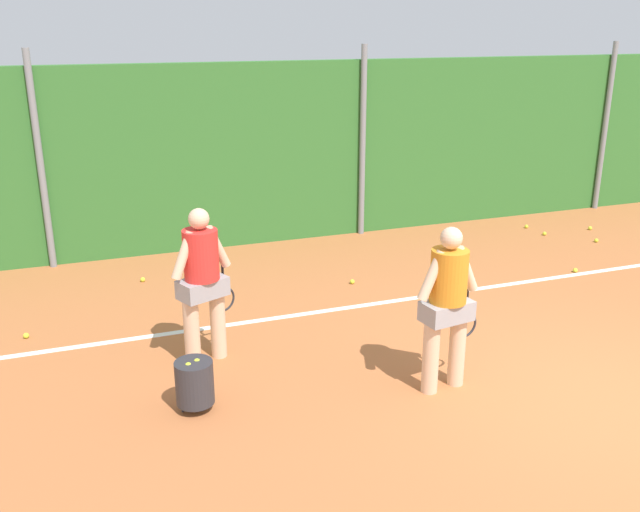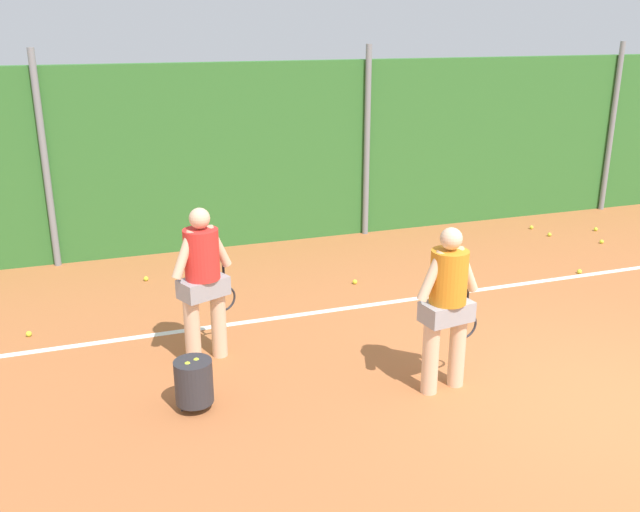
{
  "view_description": "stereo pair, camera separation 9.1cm",
  "coord_description": "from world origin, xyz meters",
  "px_view_note": "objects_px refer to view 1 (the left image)",
  "views": [
    {
      "loc": [
        -4.63,
        -4.51,
        3.48
      ],
      "look_at": [
        -2.41,
        1.55,
        1.29
      ],
      "focal_mm": 38.91,
      "sensor_mm": 36.0,
      "label": 1
    },
    {
      "loc": [
        -4.54,
        -4.54,
        3.48
      ],
      "look_at": [
        -2.41,
        1.55,
        1.29
      ],
      "focal_mm": 38.91,
      "sensor_mm": 36.0,
      "label": 2
    }
  ],
  "objects_px": {
    "tennis_ball_5": "(445,277)",
    "tennis_ball_12": "(596,240)",
    "tennis_ball_8": "(352,282)",
    "tennis_ball_2": "(143,280)",
    "tennis_ball_0": "(526,226)",
    "tennis_ball_1": "(545,234)",
    "tennis_ball_10": "(590,228)",
    "tennis_ball_6": "(26,336)",
    "player_midcourt": "(203,278)",
    "tennis_ball_13": "(575,270)",
    "player_foreground_near": "(448,301)",
    "ball_hopper": "(195,382)"
  },
  "relations": [
    {
      "from": "tennis_ball_5",
      "to": "tennis_ball_12",
      "type": "xyz_separation_m",
      "value": [
        3.26,
        0.69,
        0.0
      ]
    },
    {
      "from": "tennis_ball_8",
      "to": "tennis_ball_2",
      "type": "bearing_deg",
      "value": 158.33
    },
    {
      "from": "tennis_ball_0",
      "to": "tennis_ball_1",
      "type": "bearing_deg",
      "value": -86.76
    },
    {
      "from": "tennis_ball_1",
      "to": "tennis_ball_10",
      "type": "bearing_deg",
      "value": 0.01
    },
    {
      "from": "tennis_ball_5",
      "to": "tennis_ball_6",
      "type": "distance_m",
      "value": 5.54
    },
    {
      "from": "tennis_ball_0",
      "to": "tennis_ball_5",
      "type": "bearing_deg",
      "value": -146.21
    },
    {
      "from": "player_midcourt",
      "to": "tennis_ball_13",
      "type": "height_order",
      "value": "player_midcourt"
    },
    {
      "from": "tennis_ball_0",
      "to": "tennis_ball_12",
      "type": "xyz_separation_m",
      "value": [
        0.59,
        -1.1,
        0.0
      ]
    },
    {
      "from": "tennis_ball_10",
      "to": "tennis_ball_6",
      "type": "bearing_deg",
      "value": -171.67
    },
    {
      "from": "player_midcourt",
      "to": "tennis_ball_6",
      "type": "bearing_deg",
      "value": 122.73
    },
    {
      "from": "tennis_ball_13",
      "to": "player_midcourt",
      "type": "bearing_deg",
      "value": -170.74
    },
    {
      "from": "player_foreground_near",
      "to": "tennis_ball_2",
      "type": "height_order",
      "value": "player_foreground_near"
    },
    {
      "from": "tennis_ball_6",
      "to": "ball_hopper",
      "type": "bearing_deg",
      "value": -55.0
    },
    {
      "from": "tennis_ball_12",
      "to": "tennis_ball_13",
      "type": "relative_size",
      "value": 1.0
    },
    {
      "from": "tennis_ball_5",
      "to": "tennis_ball_12",
      "type": "relative_size",
      "value": 1.0
    },
    {
      "from": "tennis_ball_5",
      "to": "tennis_ball_10",
      "type": "xyz_separation_m",
      "value": [
        3.66,
        1.31,
        0.0
      ]
    },
    {
      "from": "tennis_ball_12",
      "to": "player_midcourt",
      "type": "bearing_deg",
      "value": -163.97
    },
    {
      "from": "tennis_ball_1",
      "to": "tennis_ball_2",
      "type": "height_order",
      "value": "same"
    },
    {
      "from": "tennis_ball_10",
      "to": "tennis_ball_0",
      "type": "bearing_deg",
      "value": 154.49
    },
    {
      "from": "tennis_ball_1",
      "to": "tennis_ball_10",
      "type": "height_order",
      "value": "same"
    },
    {
      "from": "player_midcourt",
      "to": "tennis_ball_6",
      "type": "distance_m",
      "value": 2.44
    },
    {
      "from": "tennis_ball_10",
      "to": "tennis_ball_5",
      "type": "bearing_deg",
      "value": -160.28
    },
    {
      "from": "player_foreground_near",
      "to": "tennis_ball_1",
      "type": "relative_size",
      "value": 25.37
    },
    {
      "from": "ball_hopper",
      "to": "tennis_ball_5",
      "type": "bearing_deg",
      "value": 29.72
    },
    {
      "from": "ball_hopper",
      "to": "tennis_ball_5",
      "type": "distance_m",
      "value": 4.58
    },
    {
      "from": "tennis_ball_1",
      "to": "ball_hopper",
      "type": "bearing_deg",
      "value": -151.77
    },
    {
      "from": "player_midcourt",
      "to": "ball_hopper",
      "type": "relative_size",
      "value": 3.32
    },
    {
      "from": "ball_hopper",
      "to": "tennis_ball_13",
      "type": "bearing_deg",
      "value": 17.6
    },
    {
      "from": "player_foreground_near",
      "to": "tennis_ball_2",
      "type": "relative_size",
      "value": 25.37
    },
    {
      "from": "player_midcourt",
      "to": "tennis_ball_10",
      "type": "distance_m",
      "value": 7.85
    },
    {
      "from": "tennis_ball_8",
      "to": "tennis_ball_10",
      "type": "height_order",
      "value": "same"
    },
    {
      "from": "tennis_ball_8",
      "to": "tennis_ball_10",
      "type": "distance_m",
      "value": 5.07
    },
    {
      "from": "tennis_ball_6",
      "to": "tennis_ball_10",
      "type": "relative_size",
      "value": 1.0
    },
    {
      "from": "ball_hopper",
      "to": "tennis_ball_10",
      "type": "xyz_separation_m",
      "value": [
        7.64,
        3.58,
        -0.26
      ]
    },
    {
      "from": "player_midcourt",
      "to": "tennis_ball_1",
      "type": "distance_m",
      "value": 6.95
    },
    {
      "from": "tennis_ball_13",
      "to": "ball_hopper",
      "type": "bearing_deg",
      "value": -162.4
    },
    {
      "from": "tennis_ball_6",
      "to": "tennis_ball_12",
      "type": "xyz_separation_m",
      "value": [
        8.8,
        0.72,
        0.0
      ]
    },
    {
      "from": "ball_hopper",
      "to": "tennis_ball_1",
      "type": "relative_size",
      "value": 7.78
    },
    {
      "from": "tennis_ball_5",
      "to": "tennis_ball_6",
      "type": "height_order",
      "value": "same"
    },
    {
      "from": "tennis_ball_5",
      "to": "tennis_ball_6",
      "type": "relative_size",
      "value": 1.0
    },
    {
      "from": "tennis_ball_13",
      "to": "tennis_ball_1",
      "type": "bearing_deg",
      "value": 66.23
    },
    {
      "from": "tennis_ball_13",
      "to": "tennis_ball_0",
      "type": "bearing_deg",
      "value": 71.62
    },
    {
      "from": "tennis_ball_8",
      "to": "tennis_ball_13",
      "type": "height_order",
      "value": "same"
    },
    {
      "from": "tennis_ball_0",
      "to": "tennis_ball_5",
      "type": "xyz_separation_m",
      "value": [
        -2.67,
        -1.79,
        0.0
      ]
    },
    {
      "from": "tennis_ball_6",
      "to": "tennis_ball_10",
      "type": "distance_m",
      "value": 9.3
    },
    {
      "from": "tennis_ball_0",
      "to": "tennis_ball_13",
      "type": "bearing_deg",
      "value": -108.38
    },
    {
      "from": "ball_hopper",
      "to": "tennis_ball_5",
      "type": "height_order",
      "value": "ball_hopper"
    },
    {
      "from": "tennis_ball_2",
      "to": "tennis_ball_12",
      "type": "bearing_deg",
      "value": -5.49
    },
    {
      "from": "player_midcourt",
      "to": "tennis_ball_5",
      "type": "xyz_separation_m",
      "value": [
        3.68,
        1.31,
        -0.92
      ]
    },
    {
      "from": "ball_hopper",
      "to": "tennis_ball_6",
      "type": "relative_size",
      "value": 7.78
    }
  ]
}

